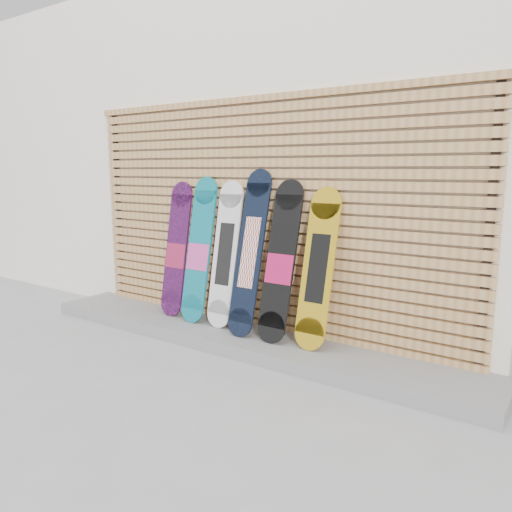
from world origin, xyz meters
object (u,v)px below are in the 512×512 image
at_px(snowboard_3, 250,252).
at_px(snowboard_4, 281,262).
at_px(snowboard_1, 199,251).
at_px(snowboard_5, 318,268).
at_px(snowboard_2, 225,254).
at_px(snowboard_0, 176,250).

bearing_deg(snowboard_3, snowboard_4, 1.33).
bearing_deg(snowboard_1, snowboard_4, -1.65).
bearing_deg(snowboard_5, snowboard_1, 179.77).
relative_size(snowboard_2, snowboard_4, 0.99).
xyz_separation_m(snowboard_0, snowboard_1, (0.33, -0.02, 0.03)).
relative_size(snowboard_0, snowboard_1, 0.96).
distance_m(snowboard_2, snowboard_5, 1.02).
height_order(snowboard_3, snowboard_4, snowboard_3).
distance_m(snowboard_1, snowboard_3, 0.65).
distance_m(snowboard_1, snowboard_4, 0.98).
xyz_separation_m(snowboard_3, snowboard_4, (0.33, 0.01, -0.06)).
xyz_separation_m(snowboard_0, snowboard_5, (1.67, -0.03, -0.00)).
bearing_deg(snowboard_0, snowboard_2, -0.70).
relative_size(snowboard_1, snowboard_4, 1.01).
distance_m(snowboard_0, snowboard_2, 0.65).
xyz_separation_m(snowboard_2, snowboard_4, (0.66, -0.04, -0.00)).
relative_size(snowboard_0, snowboard_4, 0.97).
xyz_separation_m(snowboard_1, snowboard_4, (0.98, -0.03, -0.01)).
bearing_deg(snowboard_4, snowboard_5, 3.61).
bearing_deg(snowboard_1, snowboard_3, -3.15).
height_order(snowboard_0, snowboard_1, snowboard_1).
distance_m(snowboard_0, snowboard_4, 1.31).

